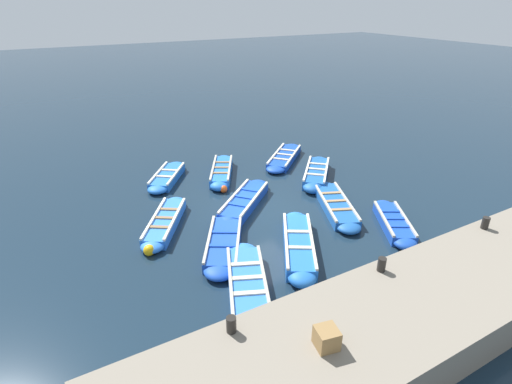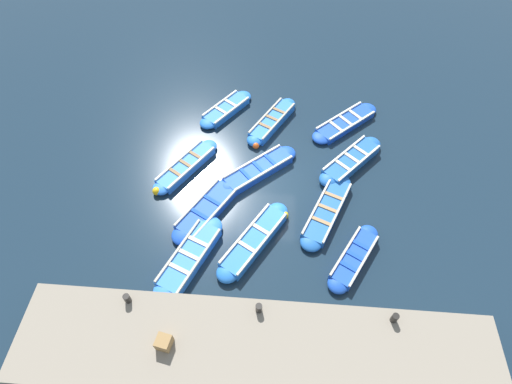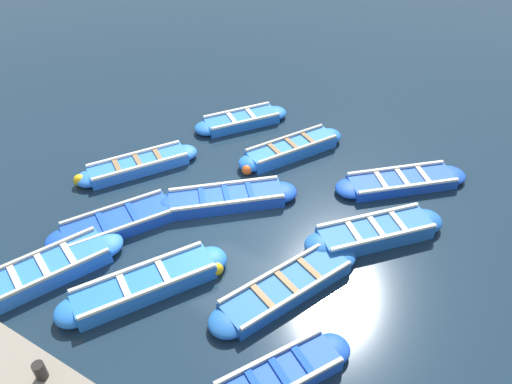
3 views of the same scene
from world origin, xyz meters
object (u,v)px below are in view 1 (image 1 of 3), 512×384
boat_near_quay (165,222)px  bollard_mid_south (231,325)px  boat_outer_left (394,223)px  bollard_north (485,223)px  wooden_crate (327,338)px  boat_alongside (167,177)px  boat_stern_in (244,201)px  boat_end_of_row (335,205)px  boat_outer_right (247,284)px  boat_centre (284,158)px  boat_far_corner (316,174)px  buoy_yellow_far (223,189)px  buoy_orange_near (304,220)px  buoy_white_drifting (149,250)px  bollard_mid_north (382,264)px  boat_tucked (224,243)px  boat_broadside (222,172)px  boat_mid_row (298,245)px

boat_near_quay → bollard_mid_south: size_ratio=9.63×
boat_outer_left → bollard_north: bollard_north is taller
wooden_crate → boat_alongside: bearing=-2.0°
boat_stern_in → boat_near_quay: bearing=90.4°
boat_end_of_row → bollard_mid_south: (-4.38, 6.28, 1.02)m
boat_outer_right → boat_end_of_row: boat_outer_right is taller
boat_centre → boat_alongside: bearing=84.8°
boat_far_corner → boat_centre: size_ratio=0.96×
wooden_crate → buoy_yellow_far: (8.78, -1.94, -1.06)m
boat_far_corner → buoy_orange_near: 3.95m
bollard_mid_south → buoy_white_drifting: (4.81, 0.39, -1.01)m
boat_end_of_row → bollard_mid_north: bearing=152.4°
boat_tucked → buoy_white_drifting: (0.73, 2.10, 0.01)m
boat_outer_left → bollard_mid_north: (-2.44, 3.17, 1.02)m
boat_broadside → wooden_crate: (-10.30, 2.56, 1.02)m
boat_centre → boat_end_of_row: boat_end_of_row is taller
bollard_north → buoy_orange_near: (4.05, 3.30, -1.02)m
boat_end_of_row → bollard_mid_north: size_ratio=11.16×
boat_far_corner → boat_tucked: (-2.86, 5.65, -0.04)m
boat_broadside → bollard_north: bollard_north is taller
buoy_white_drifting → boat_outer_right: bearing=-147.2°
boat_outer_left → bollard_north: 2.76m
boat_near_quay → boat_alongside: boat_near_quay is taller
boat_centre → buoy_yellow_far: (-1.71, 3.94, 0.00)m
bollard_north → bollard_mid_south: size_ratio=1.00×
boat_mid_row → boat_end_of_row: 3.08m
bollard_north → bollard_mid_south: 7.97m
boat_centre → boat_tucked: 7.62m
boat_end_of_row → wooden_crate: wooden_crate is taller
boat_outer_right → boat_near_quay: size_ratio=1.11×
boat_outer_right → boat_far_corner: bearing=-50.3°
boat_end_of_row → boat_alongside: (5.41, 4.51, -0.00)m
boat_outer_right → bollard_mid_north: (-2.01, -2.57, 0.99)m
boat_end_of_row → bollard_mid_south: bollard_mid_south is taller
boat_near_quay → boat_far_corner: size_ratio=1.04×
boat_far_corner → boat_stern_in: boat_far_corner is taller
boat_broadside → buoy_white_drifting: bearing=134.7°
boat_outer_right → boat_alongside: size_ratio=1.24×
boat_outer_right → boat_broadside: 7.53m
boat_end_of_row → wooden_crate: 7.50m
boat_centre → bollard_mid_south: (-9.29, 7.26, 1.03)m
boat_end_of_row → buoy_white_drifting: 6.68m
boat_broadside → buoy_orange_near: bearing=-171.9°
boat_stern_in → bollard_north: (-6.20, -4.44, 1.01)m
boat_centre → bollard_north: bearing=-175.6°
buoy_yellow_far → buoy_white_drifting: size_ratio=0.88×
boat_near_quay → buoy_white_drifting: (-1.37, 0.92, 0.01)m
boat_tucked → buoy_white_drifting: size_ratio=10.39×
boat_broadside → boat_tucked: boat_broadside is taller
boat_outer_left → boat_mid_row: boat_mid_row is taller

